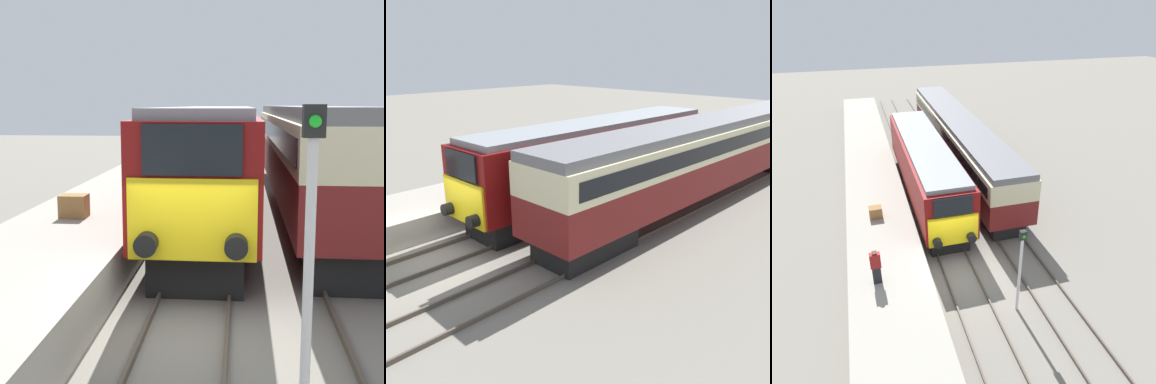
{
  "view_description": "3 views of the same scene",
  "coord_description": "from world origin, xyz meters",
  "views": [
    {
      "loc": [
        0.92,
        -8.54,
        3.95
      ],
      "look_at": [
        0.0,
        1.38,
        2.33
      ],
      "focal_mm": 50.0,
      "sensor_mm": 36.0,
      "label": 1
    },
    {
      "loc": [
        12.86,
        -6.03,
        6.84
      ],
      "look_at": [
        1.7,
        5.38,
        1.6
      ],
      "focal_mm": 40.0,
      "sensor_mm": 36.0,
      "label": 2
    },
    {
      "loc": [
        -3.73,
        -13.28,
        11.78
      ],
      "look_at": [
        1.7,
        5.38,
        1.6
      ],
      "focal_mm": 35.0,
      "sensor_mm": 36.0,
      "label": 3
    }
  ],
  "objects": [
    {
      "name": "locomotive",
      "position": [
        0.0,
        8.4,
        2.18
      ],
      "size": [
        2.7,
        14.54,
        3.89
      ],
      "color": "black",
      "rests_on": "ground_plane"
    },
    {
      "name": "ground_plane",
      "position": [
        0.0,
        0.0,
        0.0
      ],
      "size": [
        120.0,
        120.0,
        0.0
      ],
      "primitive_type": "plane",
      "color": "slate"
    },
    {
      "name": "platform_left",
      "position": [
        -3.3,
        8.0,
        0.51
      ],
      "size": [
        3.5,
        50.0,
        1.02
      ],
      "color": "#9E998C",
      "rests_on": "ground_plane"
    },
    {
      "name": "signal_post",
      "position": [
        1.7,
        -2.61,
        2.35
      ],
      "size": [
        0.24,
        0.28,
        3.96
      ],
      "color": "silver",
      "rests_on": "ground_plane"
    },
    {
      "name": "luggage_crate",
      "position": [
        -3.46,
        4.96,
        1.32
      ],
      "size": [
        0.7,
        0.56,
        0.6
      ],
      "color": "olive",
      "rests_on": "platform_left"
    },
    {
      "name": "rails_far_track",
      "position": [
        3.4,
        5.0,
        0.07
      ],
      "size": [
        1.5,
        60.0,
        0.14
      ],
      "color": "#4C4238",
      "rests_on": "ground_plane"
    },
    {
      "name": "passenger_carriage",
      "position": [
        3.4,
        12.65,
        2.39
      ],
      "size": [
        2.75,
        21.56,
        3.91
      ],
      "color": "black",
      "rests_on": "ground_plane"
    },
    {
      "name": "rails_near_track",
      "position": [
        0.0,
        5.0,
        0.07
      ],
      "size": [
        1.51,
        60.0,
        0.14
      ],
      "color": "#4C4238",
      "rests_on": "ground_plane"
    }
  ]
}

